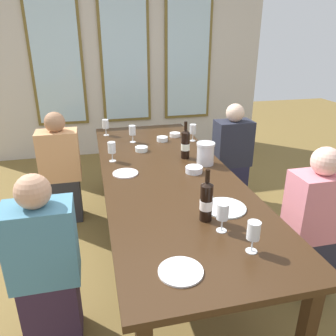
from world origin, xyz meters
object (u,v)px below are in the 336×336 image
Objects in this scene: wine_bottle_0 at (206,201)px; wine_glass_2 at (254,232)px; wine_glass_4 at (223,213)px; tasting_bowl_0 at (194,170)px; tasting_bowl_1 at (141,149)px; seated_person_3 at (313,227)px; wine_bottle_1 at (185,144)px; white_plate_0 at (224,208)px; seated_person_0 at (61,171)px; wine_glass_0 at (106,125)px; metal_pitcher at (205,153)px; wine_glass_5 at (112,148)px; wine_glass_1 at (193,129)px; seated_person_2 at (46,268)px; dining_table at (167,179)px; wine_glass_3 at (132,131)px; white_plate_2 at (125,173)px; tasting_bowl_3 at (162,139)px; seated_person_1 at (232,158)px.

wine_bottle_0 is 1.87× the size of wine_glass_2.
tasting_bowl_0 is at bearing 83.09° from wine_glass_4.
seated_person_3 is at bearing -51.05° from tasting_bowl_1.
wine_bottle_1 reaches higher than tasting_bowl_0.
wine_bottle_0 is (-0.16, -0.10, 0.12)m from white_plate_0.
wine_glass_0 is at bearing 40.16° from seated_person_0.
metal_pitcher reaches higher than wine_glass_5.
wine_glass_1 is 1.37m from seated_person_0.
tasting_bowl_0 is 0.12× the size of seated_person_2.
wine_glass_0 is at bearing 109.65° from dining_table.
seated_person_0 is at bearing 122.01° from wine_bottle_0.
wine_glass_4 is at bearing -70.85° from wine_bottle_0.
wine_bottle_0 is 0.29× the size of seated_person_3.
wine_glass_3 reaches higher than tasting_bowl_1.
white_plate_2 is 1.16× the size of wine_glass_3.
wine_glass_0 is (-0.64, 0.87, -0.01)m from wine_bottle_1.
tasting_bowl_3 is 0.66× the size of wine_glass_3.
white_plate_2 is 0.55m from tasting_bowl_1.
wine_glass_2 is at bearing -88.64° from tasting_bowl_3.
seated_person_2 reaches higher than wine_glass_2.
tasting_bowl_1 is at bearing -134.78° from tasting_bowl_3.
seated_person_3 reaches higher than wine_glass_4.
tasting_bowl_3 is 0.33m from wine_glass_1.
wine_glass_0 is 0.16× the size of seated_person_3.
white_plate_2 is 0.55m from tasting_bowl_0.
wine_glass_4 is at bearing -96.91° from tasting_bowl_0.
seated_person_2 is (-1.12, -1.00, -0.34)m from wine_bottle_1.
wine_glass_2 is 0.88m from seated_person_3.
metal_pitcher is 0.22m from tasting_bowl_0.
white_plate_0 is at bearing 31.82° from wine_bottle_0.
dining_table is 25.04× the size of tasting_bowl_3.
metal_pitcher is at bearing 81.99° from wine_glass_2.
seated_person_0 is (-0.77, 0.20, -0.23)m from tasting_bowl_1.
wine_glass_4 is (-0.03, -1.71, 0.10)m from tasting_bowl_3.
tasting_bowl_1 is at bearing 35.39° from wine_glass_5.
seated_person_0 is at bearing -176.66° from tasting_bowl_3.
seated_person_0 is (-0.95, 1.51, -0.34)m from wine_bottle_0.
seated_person_3 is (0.75, -1.50, -0.24)m from tasting_bowl_3.
wine_bottle_0 reaches higher than tasting_bowl_1.
seated_person_2 is 1.77m from seated_person_3.
dining_table is at bearing 141.88° from seated_person_3.
wine_bottle_1 is at bearing -114.72° from wine_glass_1.
white_plate_2 is at bearing 53.78° from seated_person_2.
white_plate_0 is at bearing -88.69° from tasting_bowl_0.
dining_table is 24.32× the size of tasting_bowl_1.
seated_person_3 reaches higher than white_plate_2.
wine_glass_5 is 0.16× the size of seated_person_1.
wine_glass_4 is 1.00× the size of wine_glass_5.
seated_person_2 is at bearing -140.83° from dining_table.
tasting_bowl_0 is at bearing -106.52° from wine_glass_1.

